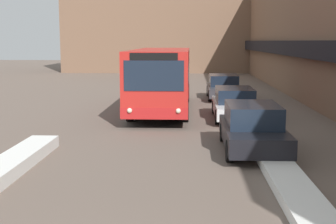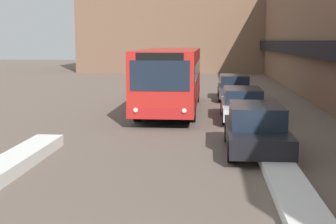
{
  "view_description": "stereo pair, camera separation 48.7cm",
  "coord_description": "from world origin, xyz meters",
  "px_view_note": "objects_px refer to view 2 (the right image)",
  "views": [
    {
      "loc": [
        1.23,
        -5.09,
        3.48
      ],
      "look_at": [
        0.63,
        7.17,
        1.61
      ],
      "focal_mm": 50.0,
      "sensor_mm": 36.0,
      "label": 1
    },
    {
      "loc": [
        1.72,
        -5.06,
        3.48
      ],
      "look_at": [
        0.63,
        7.17,
        1.61
      ],
      "focal_mm": 50.0,
      "sensor_mm": 36.0,
      "label": 2
    }
  ],
  "objects_px": {
    "city_bus": "(171,77)",
    "parked_car_middle": "(242,104)",
    "parked_car_back": "(234,87)",
    "parked_car_front": "(256,128)"
  },
  "relations": [
    {
      "from": "parked_car_middle",
      "to": "parked_car_back",
      "type": "bearing_deg",
      "value": 90.0
    },
    {
      "from": "city_bus",
      "to": "parked_car_middle",
      "type": "bearing_deg",
      "value": -34.62
    },
    {
      "from": "city_bus",
      "to": "parked_car_front",
      "type": "relative_size",
      "value": 2.4
    },
    {
      "from": "parked_car_front",
      "to": "parked_car_middle",
      "type": "bearing_deg",
      "value": 90.0
    },
    {
      "from": "parked_car_front",
      "to": "parked_car_back",
      "type": "height_order",
      "value": "parked_car_front"
    },
    {
      "from": "parked_car_front",
      "to": "parked_car_back",
      "type": "xyz_separation_m",
      "value": [
        0.0,
        13.57,
        -0.01
      ]
    },
    {
      "from": "parked_car_middle",
      "to": "city_bus",
      "type": "bearing_deg",
      "value": 145.38
    },
    {
      "from": "parked_car_middle",
      "to": "parked_car_front",
      "type": "bearing_deg",
      "value": -90.0
    },
    {
      "from": "parked_car_front",
      "to": "parked_car_back",
      "type": "distance_m",
      "value": 13.57
    },
    {
      "from": "city_bus",
      "to": "parked_car_back",
      "type": "xyz_separation_m",
      "value": [
        3.4,
        4.98,
        -0.93
      ]
    }
  ]
}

